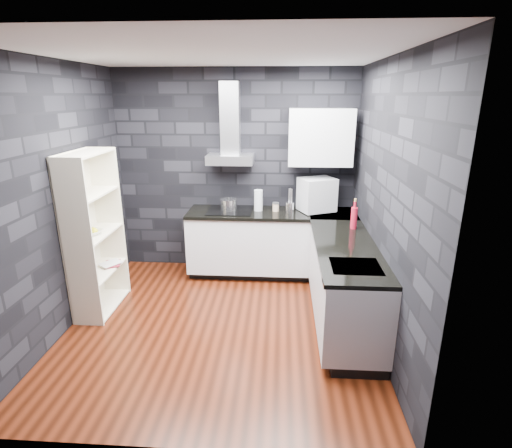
# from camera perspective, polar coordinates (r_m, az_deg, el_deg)

# --- Properties ---
(ground) EXTENTS (3.20, 3.20, 0.00)m
(ground) POSITION_cam_1_polar(r_m,az_deg,el_deg) (4.45, -5.03, -14.07)
(ground) COLOR #4A190A
(ceiling) EXTENTS (3.20, 3.20, 0.00)m
(ceiling) POSITION_cam_1_polar(r_m,az_deg,el_deg) (3.79, -6.22, 23.06)
(ceiling) COLOR white
(wall_back) EXTENTS (3.20, 0.05, 2.70)m
(wall_back) POSITION_cam_1_polar(r_m,az_deg,el_deg) (5.48, -2.87, 7.35)
(wall_back) COLOR black
(wall_back) RESTS_ON ground
(wall_front) EXTENTS (3.20, 0.05, 2.70)m
(wall_front) POSITION_cam_1_polar(r_m,az_deg,el_deg) (2.41, -11.68, -7.08)
(wall_front) COLOR black
(wall_front) RESTS_ON ground
(wall_left) EXTENTS (0.05, 3.20, 2.70)m
(wall_left) POSITION_cam_1_polar(r_m,az_deg,el_deg) (4.47, -26.64, 3.01)
(wall_left) COLOR black
(wall_left) RESTS_ON ground
(wall_right) EXTENTS (0.05, 3.20, 2.70)m
(wall_right) POSITION_cam_1_polar(r_m,az_deg,el_deg) (3.99, 18.18, 2.43)
(wall_right) COLOR black
(wall_right) RESTS_ON ground
(toekick_back) EXTENTS (2.18, 0.50, 0.10)m
(toekick_back) POSITION_cam_1_polar(r_m,az_deg,el_deg) (5.57, 2.15, -6.53)
(toekick_back) COLOR black
(toekick_back) RESTS_ON ground
(toekick_right) EXTENTS (0.50, 1.78, 0.10)m
(toekick_right) POSITION_cam_1_polar(r_m,az_deg,el_deg) (4.52, 12.65, -13.18)
(toekick_right) COLOR black
(toekick_right) RESTS_ON ground
(counter_back_cab) EXTENTS (2.20, 0.60, 0.76)m
(counter_back_cab) POSITION_cam_1_polar(r_m,az_deg,el_deg) (5.37, 2.19, -2.53)
(counter_back_cab) COLOR silver
(counter_back_cab) RESTS_ON ground
(counter_right_cab) EXTENTS (0.60, 1.80, 0.76)m
(counter_right_cab) POSITION_cam_1_polar(r_m,az_deg,el_deg) (4.31, 12.51, -8.28)
(counter_right_cab) COLOR silver
(counter_right_cab) RESTS_ON ground
(counter_back_top) EXTENTS (2.20, 0.62, 0.04)m
(counter_back_top) POSITION_cam_1_polar(r_m,az_deg,el_deg) (5.23, 2.24, 1.54)
(counter_back_top) COLOR black
(counter_back_top) RESTS_ON counter_back_cab
(counter_right_top) EXTENTS (0.62, 1.80, 0.04)m
(counter_right_top) POSITION_cam_1_polar(r_m,az_deg,el_deg) (4.16, 12.75, -3.32)
(counter_right_top) COLOR black
(counter_right_top) RESTS_ON counter_right_cab
(counter_corner_top) EXTENTS (0.62, 0.62, 0.04)m
(counter_corner_top) POSITION_cam_1_polar(r_m,az_deg,el_deg) (5.28, 10.95, 1.39)
(counter_corner_top) COLOR black
(counter_corner_top) RESTS_ON counter_right_cab
(hood_body) EXTENTS (0.60, 0.34, 0.12)m
(hood_body) POSITION_cam_1_polar(r_m,az_deg,el_deg) (5.26, -3.70, 9.21)
(hood_body) COLOR silver
(hood_body) RESTS_ON wall_back
(hood_chimney) EXTENTS (0.24, 0.20, 0.90)m
(hood_chimney) POSITION_cam_1_polar(r_m,az_deg,el_deg) (5.28, -3.72, 14.80)
(hood_chimney) COLOR silver
(hood_chimney) RESTS_ON hood_body
(upper_cabinet) EXTENTS (0.80, 0.35, 0.70)m
(upper_cabinet) POSITION_cam_1_polar(r_m,az_deg,el_deg) (5.20, 9.19, 12.14)
(upper_cabinet) COLOR silver
(upper_cabinet) RESTS_ON wall_back
(cooktop) EXTENTS (0.58, 0.50, 0.01)m
(cooktop) POSITION_cam_1_polar(r_m,az_deg,el_deg) (5.27, -3.74, 1.95)
(cooktop) COLOR black
(cooktop) RESTS_ON counter_back_top
(sink_rim) EXTENTS (0.44, 0.40, 0.01)m
(sink_rim) POSITION_cam_1_polar(r_m,az_deg,el_deg) (3.70, 14.05, -5.92)
(sink_rim) COLOR silver
(sink_rim) RESTS_ON counter_right_top
(pot) EXTENTS (0.25, 0.25, 0.13)m
(pot) POSITION_cam_1_polar(r_m,az_deg,el_deg) (5.28, -3.93, 2.73)
(pot) COLOR silver
(pot) RESTS_ON cooktop
(glass_vase) EXTENTS (0.14, 0.14, 0.28)m
(glass_vase) POSITION_cam_1_polar(r_m,az_deg,el_deg) (5.25, 0.34, 3.40)
(glass_vase) COLOR silver
(glass_vase) RESTS_ON counter_back_top
(storage_jar) EXTENTS (0.10, 0.10, 0.10)m
(storage_jar) POSITION_cam_1_polar(r_m,az_deg,el_deg) (5.25, 2.83, 2.38)
(storage_jar) COLOR tan
(storage_jar) RESTS_ON counter_back_top
(utensil_crock) EXTENTS (0.11, 0.11, 0.13)m
(utensil_crock) POSITION_cam_1_polar(r_m,az_deg,el_deg) (5.19, 4.85, 2.37)
(utensil_crock) COLOR silver
(utensil_crock) RESTS_ON counter_back_top
(appliance_garage) EXTENTS (0.53, 0.48, 0.43)m
(appliance_garage) POSITION_cam_1_polar(r_m,az_deg,el_deg) (5.26, 8.69, 4.20)
(appliance_garage) COLOR #B8BBC0
(appliance_garage) RESTS_ON counter_back_top
(red_bottle) EXTENTS (0.09, 0.09, 0.25)m
(red_bottle) POSITION_cam_1_polar(r_m,az_deg,el_deg) (4.66, 13.82, 0.82)
(red_bottle) COLOR maroon
(red_bottle) RESTS_ON counter_right_top
(bookshelf) EXTENTS (0.59, 0.87, 1.80)m
(bookshelf) POSITION_cam_1_polar(r_m,az_deg,el_deg) (4.73, -22.06, -1.33)
(bookshelf) COLOR #EEE6C7
(bookshelf) RESTS_ON ground
(fruit_bowl) EXTENTS (0.27, 0.27, 0.05)m
(fruit_bowl) POSITION_cam_1_polar(r_m,az_deg,el_deg) (4.68, -22.38, -1.11)
(fruit_bowl) COLOR silver
(fruit_bowl) RESTS_ON bookshelf
(book_red) EXTENTS (0.17, 0.08, 0.23)m
(book_red) POSITION_cam_1_polar(r_m,az_deg,el_deg) (4.96, -20.90, -4.36)
(book_red) COLOR maroon
(book_red) RESTS_ON bookshelf
(book_second) EXTENTS (0.15, 0.12, 0.24)m
(book_second) POSITION_cam_1_polar(r_m,az_deg,el_deg) (5.00, -20.66, -3.90)
(book_second) COLOR #B2B2B2
(book_second) RESTS_ON bookshelf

